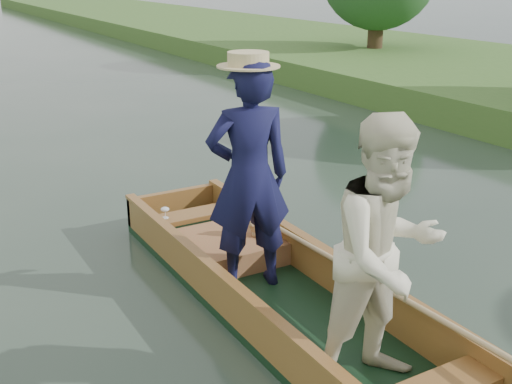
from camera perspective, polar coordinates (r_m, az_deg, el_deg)
ground at (r=5.51m, az=3.19°, el=-11.18°), size 120.00×120.00×0.00m
punt at (r=4.99m, az=4.66°, el=-4.75°), size 1.12×5.00×2.13m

